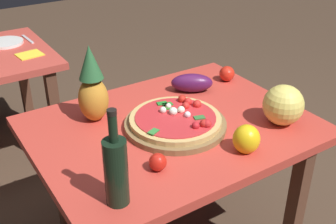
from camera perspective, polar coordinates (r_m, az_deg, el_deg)
The scene contains 13 objects.
display_table at distance 1.82m, azimuth 0.52°, elevation -4.13°, with size 1.15×0.88×0.72m.
pizza_board at distance 1.75m, azimuth 0.89°, elevation -1.74°, with size 0.42×0.42×0.03m, color olive.
pizza at distance 1.74m, azimuth 1.09°, elevation -0.89°, with size 0.38×0.38×0.05m.
wine_bottle at distance 1.31m, azimuth -7.05°, elevation -7.78°, with size 0.08×0.08×0.34m.
pineapple_left at distance 1.77m, azimuth -10.19°, elevation 3.24°, with size 0.13×0.13×0.33m.
melon at distance 1.81m, azimuth 15.32°, elevation 0.92°, with size 0.17×0.17×0.17m, color #E9D764.
bell_pepper at distance 1.61m, azimuth 10.55°, elevation -3.62°, with size 0.10×0.10×0.11m, color yellow.
eggplant at distance 2.04m, azimuth 3.25°, elevation 3.95°, with size 0.20×0.09×0.09m, color #4D1749.
tomato_beside_pepper at distance 2.17m, azimuth 7.98°, elevation 5.17°, with size 0.08×0.08×0.08m, color red.
tomato_by_bottle at distance 1.50m, azimuth -1.39°, elevation -6.78°, with size 0.06×0.06×0.06m, color red.
dinner_plate at distance 2.86m, azimuth -21.15°, elevation 8.75°, with size 0.22×0.22×0.02m, color white.
knife_utensil at distance 2.89m, azimuth -18.45°, elevation 9.33°, with size 0.02×0.18×0.01m, color silver.
napkin_folded at distance 2.62m, azimuth -18.22°, elevation 7.38°, with size 0.14×0.12×0.01m, color yellow.
Camera 1 is at (-0.84, -1.27, 1.63)m, focal length 45.07 mm.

